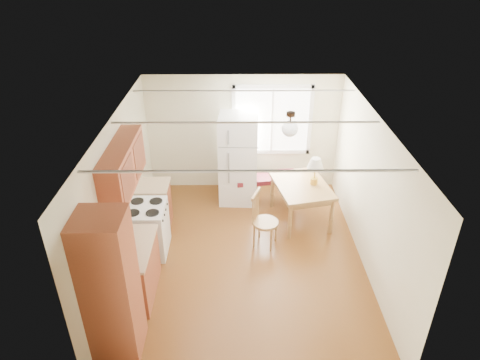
{
  "coord_description": "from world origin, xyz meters",
  "views": [
    {
      "loc": [
        -0.13,
        -5.81,
        4.79
      ],
      "look_at": [
        -0.08,
        0.67,
        1.15
      ],
      "focal_mm": 32.0,
      "sensor_mm": 36.0,
      "label": 1
    }
  ],
  "objects_px": {
    "bench": "(266,178)",
    "dining_table": "(302,189)",
    "chair": "(260,216)",
    "refrigerator": "(238,159)"
  },
  "relations": [
    {
      "from": "refrigerator",
      "to": "bench",
      "type": "height_order",
      "value": "refrigerator"
    },
    {
      "from": "refrigerator",
      "to": "bench",
      "type": "distance_m",
      "value": 0.71
    },
    {
      "from": "dining_table",
      "to": "chair",
      "type": "height_order",
      "value": "chair"
    },
    {
      "from": "bench",
      "to": "dining_table",
      "type": "height_order",
      "value": "dining_table"
    },
    {
      "from": "chair",
      "to": "dining_table",
      "type": "bearing_deg",
      "value": 63.18
    },
    {
      "from": "refrigerator",
      "to": "dining_table",
      "type": "xyz_separation_m",
      "value": [
        1.19,
        -0.79,
        -0.25
      ]
    },
    {
      "from": "bench",
      "to": "chair",
      "type": "relative_size",
      "value": 1.27
    },
    {
      "from": "dining_table",
      "to": "chair",
      "type": "bearing_deg",
      "value": -149.37
    },
    {
      "from": "dining_table",
      "to": "chair",
      "type": "xyz_separation_m",
      "value": [
        -0.82,
        -0.76,
        -0.08
      ]
    },
    {
      "from": "dining_table",
      "to": "chair",
      "type": "relative_size",
      "value": 1.37
    }
  ]
}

